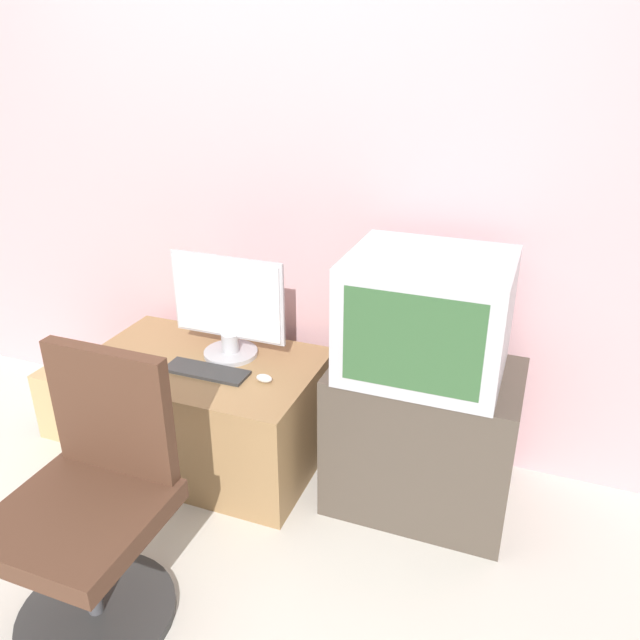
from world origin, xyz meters
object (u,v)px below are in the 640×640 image
(keyboard, at_px, (206,371))
(mouse, at_px, (264,378))
(crt_tv, at_px, (427,315))
(main_monitor, at_px, (228,308))
(office_chair, at_px, (92,512))
(cardboard_box_lower, at_px, (70,404))

(keyboard, height_order, mouse, mouse)
(crt_tv, bearing_deg, mouse, -169.69)
(main_monitor, height_order, office_chair, main_monitor)
(main_monitor, xyz_separation_m, keyboard, (-0.02, -0.18, -0.22))
(mouse, relative_size, cardboard_box_lower, 0.20)
(main_monitor, xyz_separation_m, cardboard_box_lower, (-0.80, -0.18, -0.56))
(main_monitor, relative_size, crt_tv, 0.89)
(main_monitor, height_order, cardboard_box_lower, main_monitor)
(cardboard_box_lower, bearing_deg, main_monitor, 12.96)
(main_monitor, bearing_deg, office_chair, -89.75)
(office_chair, distance_m, cardboard_box_lower, 1.14)
(main_monitor, distance_m, cardboard_box_lower, 0.99)
(main_monitor, bearing_deg, crt_tv, -3.38)
(main_monitor, distance_m, mouse, 0.36)
(keyboard, distance_m, office_chair, 0.78)
(office_chair, height_order, cardboard_box_lower, office_chair)
(mouse, bearing_deg, main_monitor, 145.72)
(keyboard, bearing_deg, main_monitor, 84.03)
(mouse, xyz_separation_m, office_chair, (-0.24, -0.79, -0.12))
(cardboard_box_lower, bearing_deg, mouse, 1.10)
(main_monitor, height_order, keyboard, main_monitor)
(keyboard, distance_m, crt_tv, 0.96)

